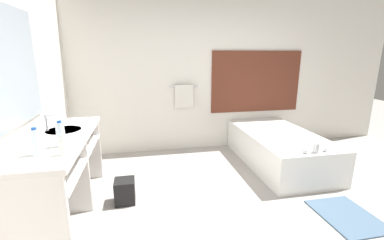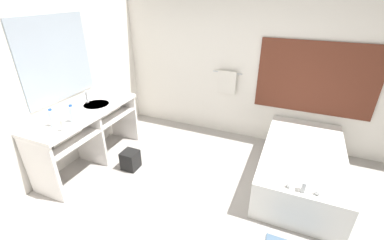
{
  "view_description": "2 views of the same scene",
  "coord_description": "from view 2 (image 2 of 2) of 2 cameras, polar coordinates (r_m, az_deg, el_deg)",
  "views": [
    {
      "loc": [
        -1.03,
        -2.21,
        1.67
      ],
      "look_at": [
        -0.39,
        1.0,
        0.84
      ],
      "focal_mm": 24.0,
      "sensor_mm": 36.0,
      "label": 1
    },
    {
      "loc": [
        0.79,
        -1.95,
        2.38
      ],
      "look_at": [
        -0.46,
        1.0,
        0.76
      ],
      "focal_mm": 24.0,
      "sensor_mm": 36.0,
      "label": 2
    }
  ],
  "objects": [
    {
      "name": "ground_plane",
      "position": [
        3.18,
        0.63,
        -21.76
      ],
      "size": [
        16.0,
        16.0,
        0.0
      ],
      "primitive_type": "plane",
      "color": "#A8A39E",
      "rests_on": "ground"
    },
    {
      "name": "wall_back_with_blinds",
      "position": [
        4.37,
        12.64,
        12.42
      ],
      "size": [
        7.4,
        0.13,
        2.7
      ],
      "color": "white",
      "rests_on": "ground_plane"
    },
    {
      "name": "wall_left_with_mirror",
      "position": [
        3.74,
        -32.85,
        6.54
      ],
      "size": [
        0.08,
        7.4,
        2.7
      ],
      "color": "white",
      "rests_on": "ground_plane"
    },
    {
      "name": "vanity_counter",
      "position": [
        4.02,
        -22.02,
        -0.8
      ],
      "size": [
        0.6,
        1.68,
        0.87
      ],
      "color": "white",
      "rests_on": "ground_plane"
    },
    {
      "name": "sink_faucet",
      "position": [
        4.15,
        -22.35,
        4.72
      ],
      "size": [
        0.09,
        0.04,
        0.18
      ],
      "color": "silver",
      "rests_on": "vanity_counter"
    },
    {
      "name": "bathtub",
      "position": [
        3.84,
        23.12,
        -8.97
      ],
      "size": [
        1.02,
        1.88,
        0.62
      ],
      "color": "white",
      "rests_on": "ground_plane"
    },
    {
      "name": "water_bottle_1",
      "position": [
        3.59,
        -28.65,
        0.37
      ],
      "size": [
        0.07,
        0.07,
        0.24
      ],
      "color": "silver",
      "rests_on": "vanity_counter"
    },
    {
      "name": "water_bottle_2",
      "position": [
        3.59,
        -25.07,
        1.23
      ],
      "size": [
        0.07,
        0.07,
        0.24
      ],
      "color": "silver",
      "rests_on": "vanity_counter"
    },
    {
      "name": "soap_dispenser",
      "position": [
        3.42,
        -26.81,
        -1.02
      ],
      "size": [
        0.06,
        0.06,
        0.18
      ],
      "color": "white",
      "rests_on": "vanity_counter"
    },
    {
      "name": "waste_bin",
      "position": [
        3.95,
        -13.52,
        -8.61
      ],
      "size": [
        0.23,
        0.23,
        0.28
      ],
      "color": "black",
      "rests_on": "ground_plane"
    }
  ]
}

